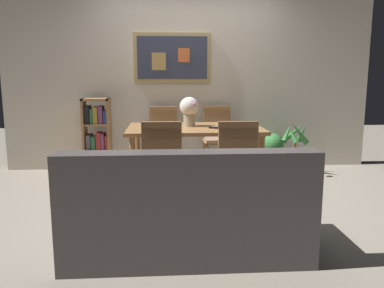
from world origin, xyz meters
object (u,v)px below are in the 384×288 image
dining_table (195,135)px  tv_remote (216,128)px  potted_palm (294,156)px  dining_chair_near_right (236,158)px  bookshelf (98,138)px  dining_chair_far_left (164,134)px  potted_ivy (273,150)px  dining_chair_near_left (162,158)px  dining_chair_far_right (218,133)px  leather_couch (186,214)px  flower_vase (189,109)px

dining_table → tv_remote: tv_remote is taller
dining_table → potted_palm: potted_palm is taller
dining_chair_near_right → bookshelf: bearing=135.7°
dining_chair_near_right → dining_chair_far_left: bearing=114.4°
dining_chair_near_right → potted_ivy: size_ratio=1.75×
dining_chair_near_left → potted_palm: dining_chair_near_left is taller
dining_chair_far_right → dining_table: bearing=-115.0°
leather_couch → potted_ivy: 2.94m
bookshelf → tv_remote: bookshelf is taller
leather_couch → dining_chair_near_right: bearing=59.7°
leather_couch → potted_palm: bearing=54.8°
dining_chair_near_right → flower_vase: size_ratio=2.61×
flower_vase → dining_chair_near_right: bearing=-65.2°
dining_chair_far_right → dining_chair_near_right: 1.62m
dining_chair_near_right → potted_palm: size_ratio=1.23×
dining_chair_far_right → potted_palm: dining_chair_far_right is taller
leather_couch → bookshelf: (-1.07, 2.50, 0.18)m
dining_chair_far_left → tv_remote: dining_chair_far_left is taller
tv_remote → dining_table: bearing=148.4°
tv_remote → dining_chair_far_right: bearing=81.1°
dining_chair_near_left → bookshelf: (-0.88, 1.54, -0.05)m
dining_chair_near_left → flower_vase: flower_vase is taller
dining_table → tv_remote: bearing=-31.6°
potted_palm → bookshelf: bearing=174.3°
dining_chair_near_left → potted_palm: bearing=35.9°
dining_chair_near_left → flower_vase: size_ratio=2.61×
bookshelf → potted_palm: (2.64, -0.26, -0.23)m
dining_chair_far_right → tv_remote: dining_chair_far_right is taller
dining_table → tv_remote: 0.29m
dining_chair_far_right → dining_chair_near_left: (-0.76, -1.58, 0.00)m
dining_chair_near_left → dining_chair_far_right: bearing=64.3°
dining_chair_far_left → tv_remote: bearing=-57.1°
dining_chair_near_left → leather_couch: size_ratio=0.51×
dining_table → leather_couch: leather_couch is taller
flower_vase → tv_remote: 0.41m
dining_table → bookshelf: bookshelf is taller
dining_table → dining_chair_far_right: (0.38, 0.81, -0.11)m
dining_table → dining_chair_near_left: 0.87m
dining_table → flower_vase: (-0.06, 0.08, 0.29)m
dining_chair_near_left → bookshelf: bearing=119.8°
dining_chair_near_right → dining_chair_near_left: (-0.73, 0.03, 0.00)m
dining_chair_near_right → tv_remote: bearing=100.2°
dining_chair_far_right → bookshelf: 1.64m
dining_chair_far_left → leather_couch: dining_chair_far_left is taller
dining_chair_far_right → potted_ivy: 0.85m
potted_ivy → dining_chair_near_left: bearing=-133.9°
leather_couch → dining_table: bearing=83.5°
tv_remote → potted_ivy: bearing=46.3°
dining_chair_near_right → flower_vase: 1.05m
dining_table → leather_couch: bearing=-96.5°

